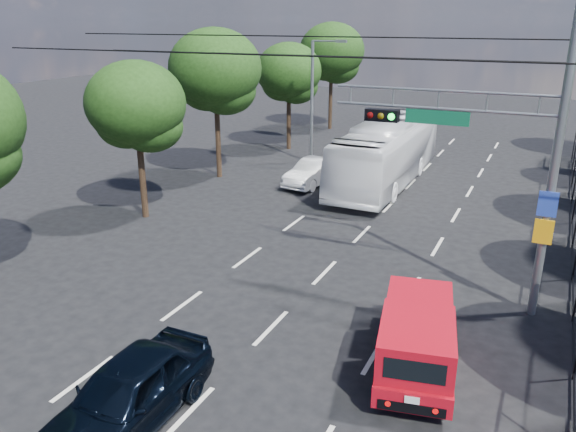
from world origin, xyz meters
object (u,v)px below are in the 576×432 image
Objects in this scene: navy_hatchback at (128,393)px; white_bus at (387,153)px; red_pickup at (417,336)px; signal_mast at (510,132)px; white_van at (313,172)px.

white_bus reaches higher than navy_hatchback.
navy_hatchback is 0.38× the size of white_bus.
white_bus is at bearing 108.53° from red_pickup.
signal_mast is 14.60m from white_van.
navy_hatchback is 20.42m from white_bus.
white_van is at bearing 135.24° from signal_mast.
signal_mast is 1.96× the size of red_pickup.
white_bus reaches higher than red_pickup.
white_van is (-3.65, 18.52, -0.08)m from navy_hatchback.
white_van is (-3.31, -1.89, -0.95)m from white_bus.
white_van is (-8.62, 13.97, -0.25)m from red_pickup.
signal_mast is 2.33× the size of white_van.
red_pickup reaches higher than white_van.
navy_hatchback is 1.09× the size of white_van.
signal_mast reaches higher than white_bus.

